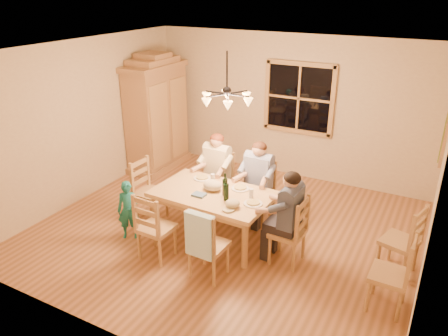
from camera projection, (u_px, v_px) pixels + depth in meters
The scene contains 33 objects.
floor at pixel (227, 230), 6.74m from camera, with size 5.50×5.50×0.00m, color brown.
ceiling at pixel (227, 51), 5.68m from camera, with size 5.50×5.00×0.02m, color white.
wall_back at pixel (289, 107), 8.24m from camera, with size 5.50×0.02×2.70m, color tan.
wall_left at pixel (84, 121), 7.41m from camera, with size 0.02×5.00×2.70m, color tan.
wall_right at pixel (438, 187), 5.02m from camera, with size 0.02×5.00×2.70m, color tan.
window at pixel (299, 98), 8.04m from camera, with size 1.30×0.06×1.30m.
painting at pixel (445, 136), 5.91m from camera, with size 0.06×0.78×0.64m.
chandelier at pixel (227, 98), 5.93m from camera, with size 0.77×0.68×0.71m.
armoire at pixel (157, 117), 8.68m from camera, with size 0.66×1.40×2.30m.
dining_table at pixel (213, 199), 6.27m from camera, with size 1.71×1.09×0.76m.
chair_far_left at pixel (217, 193), 7.23m from camera, with size 0.46×0.44×0.99m.
chair_far_right at pixel (257, 204), 6.89m from camera, with size 0.46×0.44×0.99m.
chair_near_left at pixel (157, 237), 5.98m from camera, with size 0.46×0.44×0.99m.
chair_near_right at pixel (209, 255), 5.59m from camera, with size 0.46×0.44×0.99m.
chair_end_left at pixel (151, 202), 6.95m from camera, with size 0.44×0.46×0.99m.
chair_end_right at pixel (287, 242), 5.87m from camera, with size 0.44×0.46×0.99m.
adult_woman at pixel (217, 163), 7.02m from camera, with size 0.41×0.43×0.87m.
adult_plaid_man at pixel (258, 172), 6.68m from camera, with size 0.41×0.43×0.87m.
adult_slate_man at pixel (289, 207), 5.66m from camera, with size 0.43×0.41×0.87m.
towel at pixel (200, 235), 5.28m from camera, with size 0.38×0.10×0.58m, color #B8E7FA.
wine_bottle_a at pixel (225, 185), 6.08m from camera, with size 0.08×0.08×0.33m, color black.
wine_bottle_b at pixel (226, 189), 5.94m from camera, with size 0.08×0.08×0.33m, color black.
plate_woman at pixel (202, 178), 6.65m from camera, with size 0.26×0.26×0.02m, color white.
plate_plaid at pixel (240, 189), 6.32m from camera, with size 0.26×0.26×0.02m, color white.
plate_slate at pixel (253, 204), 5.89m from camera, with size 0.26×0.26×0.02m, color white.
wine_glass_a at pixel (213, 178), 6.50m from camera, with size 0.06×0.06×0.14m, color silver.
wine_glass_b at pixel (251, 193), 6.04m from camera, with size 0.06×0.06×0.14m, color silver.
cap at pixel (233, 203), 5.79m from camera, with size 0.20×0.20×0.11m, color tan.
napkin at pixel (199, 195), 6.12m from camera, with size 0.18×0.14×0.03m, color slate.
cloth_bundle at pixel (213, 185), 6.26m from camera, with size 0.28×0.22×0.15m, color #C3B48E.
child at pixel (129, 210), 6.38m from camera, with size 0.33×0.22×0.90m, color #1B7A7C.
chair_spare_front at pixel (387, 286), 5.02m from camera, with size 0.43×0.45×0.99m.
chair_spare_back at pixel (398, 251), 5.66m from camera, with size 0.52×0.54×0.99m.
Camera 1 is at (2.72, -5.15, 3.53)m, focal length 35.00 mm.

